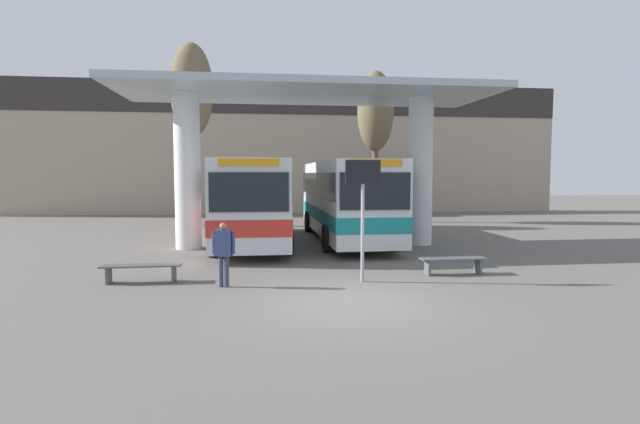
{
  "coord_description": "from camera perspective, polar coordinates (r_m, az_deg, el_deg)",
  "views": [
    {
      "loc": [
        -1.93,
        -10.43,
        2.75
      ],
      "look_at": [
        0.0,
        4.6,
        1.6
      ],
      "focal_mm": 28.0,
      "sensor_mm": 36.0,
      "label": 1
    }
  ],
  "objects": [
    {
      "name": "parked_car_street",
      "position": [
        33.36,
        7.02,
        1.3
      ],
      "size": [
        4.71,
        2.01,
        2.08
      ],
      "rotation": [
        0.0,
        0.0,
        0.03
      ],
      "color": "maroon",
      "rests_on": "ground_plane"
    },
    {
      "name": "transit_bus_center_bay",
      "position": [
        20.94,
        2.81,
        1.76
      ],
      "size": [
        2.73,
        10.87,
        3.25
      ],
      "rotation": [
        0.0,
        0.0,
        3.14
      ],
      "color": "silver",
      "rests_on": "ground_plane"
    },
    {
      "name": "poplar_tree_behind_right",
      "position": [
        27.61,
        -14.44,
        13.03
      ],
      "size": [
        2.21,
        2.21,
        9.58
      ],
      "color": "brown",
      "rests_on": "ground_plane"
    },
    {
      "name": "waiting_bench_mid_platform",
      "position": [
        14.23,
        14.95,
        -5.54
      ],
      "size": [
        1.81,
        0.44,
        0.46
      ],
      "color": "#4C5156",
      "rests_on": "ground_plane"
    },
    {
      "name": "pedestrian_waiting",
      "position": [
        12.37,
        -10.97,
        -4.05
      ],
      "size": [
        0.58,
        0.33,
        1.58
      ],
      "rotation": [
        0.0,
        0.0,
        -0.27
      ],
      "color": "#333856",
      "rests_on": "ground_plane"
    },
    {
      "name": "station_canopy",
      "position": [
        19.0,
        -1.47,
        10.31
      ],
      "size": [
        13.84,
        5.3,
        5.94
      ],
      "color": "silver",
      "rests_on": "ground_plane"
    },
    {
      "name": "waiting_bench_near_pillar",
      "position": [
        13.5,
        -19.73,
        -6.15
      ],
      "size": [
        2.0,
        0.44,
        0.46
      ],
      "color": "#4C5156",
      "rests_on": "ground_plane"
    },
    {
      "name": "info_sign_platform",
      "position": [
        12.66,
        4.91,
        1.88
      ],
      "size": [
        0.9,
        0.09,
        3.11
      ],
      "color": "gray",
      "rests_on": "ground_plane"
    },
    {
      "name": "townhouse_backdrop",
      "position": [
        35.37,
        -4.22,
        8.45
      ],
      "size": [
        40.0,
        0.58,
        9.08
      ],
      "color": "tan",
      "rests_on": "ground_plane"
    },
    {
      "name": "ground_plane",
      "position": [
        10.96,
        3.12,
        -10.2
      ],
      "size": [
        100.0,
        100.0,
        0.0
      ],
      "primitive_type": "plane",
      "color": "#605B56"
    },
    {
      "name": "transit_bus_left_bay",
      "position": [
        19.96,
        -7.76,
        1.59
      ],
      "size": [
        2.9,
        10.19,
        3.25
      ],
      "rotation": [
        0.0,
        0.0,
        3.13
      ],
      "color": "silver",
      "rests_on": "ground_plane"
    },
    {
      "name": "poplar_tree_behind_left",
      "position": [
        29.04,
        6.37,
        11.15
      ],
      "size": [
        2.06,
        2.06,
        8.59
      ],
      "color": "brown",
      "rests_on": "ground_plane"
    }
  ]
}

